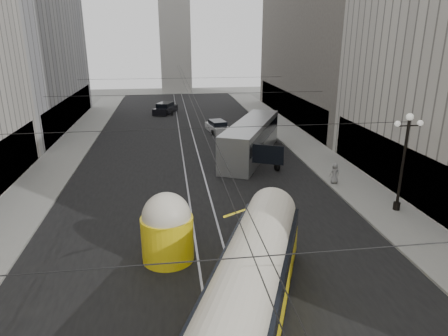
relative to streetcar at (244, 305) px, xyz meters
name	(u,v)px	position (x,y,z in m)	size (l,w,h in m)	color
road	(191,156)	(-0.47, 24.81, -1.80)	(20.00, 85.00, 0.02)	black
sidewalk_left	(69,150)	(-12.47, 28.31, -1.72)	(4.00, 72.00, 0.15)	gray
sidewalk_right	(300,142)	(11.53, 28.31, -1.72)	(4.00, 72.00, 0.15)	gray
rail_left	(183,157)	(-1.22, 24.81, -1.80)	(0.12, 85.00, 0.04)	gray
rail_right	(199,156)	(0.28, 24.81, -1.80)	(0.12, 85.00, 0.04)	gray
building_left_far	(4,5)	(-20.46, 40.31, 12.51)	(12.60, 28.60, 28.60)	#999999
distant_tower	(174,14)	(-0.47, 72.31, 13.17)	(6.00, 6.00, 31.36)	#B2AFA8
lamppost_right_mid	(404,157)	(12.13, 10.31, 1.95)	(1.86, 0.44, 6.37)	black
catenary	(191,96)	(-0.35, 23.80, 4.08)	(25.00, 72.00, 0.23)	black
streetcar	(244,305)	(0.00, 0.00, 0.00)	(8.10, 15.69, 3.68)	yellow
city_bus	(251,138)	(5.23, 24.00, 0.03)	(8.02, 13.63, 3.34)	#949799
sedan_white_far	(218,127)	(3.32, 34.41, -1.16)	(2.67, 4.71, 1.40)	white
sedan_dark_far	(165,108)	(-2.83, 47.49, -1.08)	(3.79, 5.45, 1.59)	black
pedestrian_sidewalk_right	(335,173)	(10.03, 15.57, -0.85)	(0.78, 0.48, 1.60)	gray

